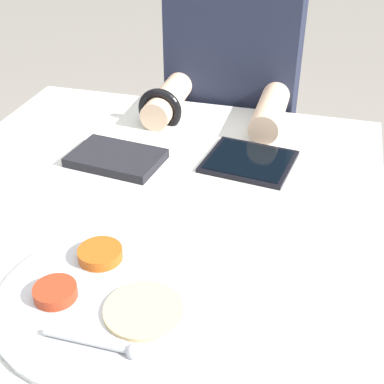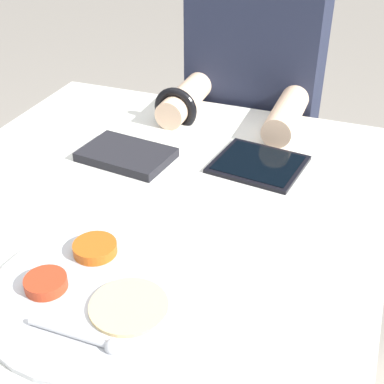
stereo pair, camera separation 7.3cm
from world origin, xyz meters
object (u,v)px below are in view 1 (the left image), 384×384
red_notebook (116,159)px  tablet_device (249,161)px  thali_tray (108,296)px  person_diner (231,137)px

red_notebook → tablet_device: red_notebook is taller
thali_tray → tablet_device: 0.48m
red_notebook → person_diner: 0.52m
red_notebook → tablet_device: size_ratio=1.02×
tablet_device → person_diner: (-0.12, 0.40, -0.15)m
thali_tray → red_notebook: thali_tray is taller
thali_tray → tablet_device: size_ratio=1.69×
thali_tray → red_notebook: bearing=110.4°
thali_tray → person_diner: (0.01, 0.86, -0.16)m
tablet_device → thali_tray: bearing=-105.7°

